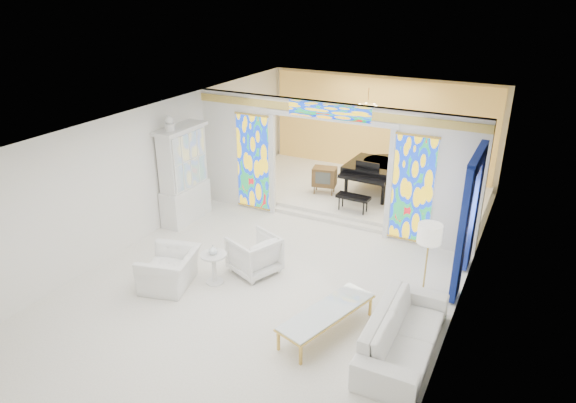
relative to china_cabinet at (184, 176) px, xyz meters
The scene contains 24 objects.
floor 3.47m from the china_cabinet, 10.50° to the right, with size 12.00×12.00×0.00m, color white.
ceiling 3.75m from the china_cabinet, 10.50° to the right, with size 7.00×12.00×0.02m, color white.
wall_back 6.30m from the china_cabinet, 59.24° to the left, with size 7.00×0.02×3.00m, color silver.
wall_front 7.35m from the china_cabinet, 64.01° to the right, with size 7.00×0.02×3.00m, color silver.
wall_left 0.74m from the china_cabinet, 115.42° to the right, with size 0.02×12.00×3.00m, color silver.
wall_right 6.75m from the china_cabinet, ahead, with size 0.02×12.00×3.00m, color silver.
partition_wall 3.54m from the china_cabinet, 23.50° to the left, with size 7.00×0.22×3.00m.
stained_glass_left 1.76m from the china_cabinet, 47.47° to the left, with size 0.90×0.04×2.40m, color gold.
stained_glass_right 5.41m from the china_cabinet, 13.85° to the left, with size 0.90×0.04×2.40m, color gold.
stained_glass_transom 3.84m from the china_cabinet, 21.91° to the left, with size 2.00×0.04×0.34m, color gold.
alcove_platform 4.88m from the china_cabinet, 47.45° to the left, with size 6.80×3.80×0.18m, color white.
gold_curtain_back 6.19m from the china_cabinet, 58.67° to the left, with size 6.70×0.10×2.90m, color #F9C456.
chandelier 5.02m from the china_cabinet, 44.89° to the left, with size 0.48×0.48×0.30m, color gold.
blue_drapes 6.63m from the china_cabinet, ahead, with size 0.14×1.85×2.65m.
china_cabinet is the anchor object (origin of this frame).
armchair_left 3.17m from the china_cabinet, 58.56° to the right, with size 1.10×0.96×0.72m, color white.
armchair_right 3.23m from the china_cabinet, 26.96° to the right, with size 0.86×0.89×0.81m, color white.
sofa 6.69m from the china_cabinet, 21.90° to the right, with size 2.47×0.97×0.72m, color white.
side_table 3.23m from the china_cabinet, 42.90° to the right, with size 0.62×0.62×0.64m.
vase 3.18m from the china_cabinet, 42.90° to the right, with size 0.18×0.18×0.19m, color silver.
coffee_table 5.58m from the china_cabinet, 27.79° to the right, with size 1.15×2.02×0.43m.
floor_lamp 6.28m from the china_cabinet, 10.90° to the right, with size 0.55×0.55×1.70m.
grand_piano 5.18m from the china_cabinet, 42.20° to the left, with size 1.70×2.60×1.03m.
tv_console 3.78m from the china_cabinet, 47.46° to the left, with size 0.70×0.54×0.73m.
Camera 1 is at (4.34, -8.65, 5.48)m, focal length 32.00 mm.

